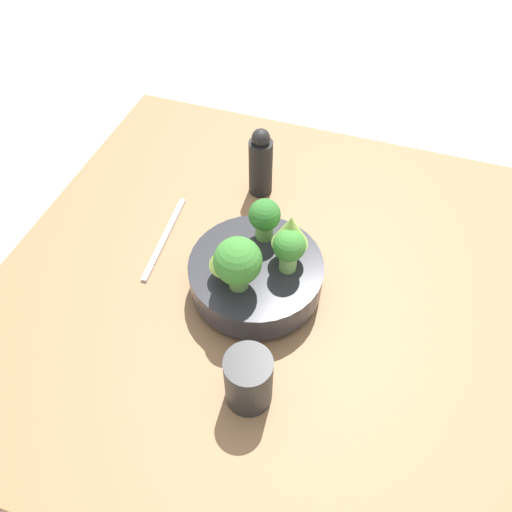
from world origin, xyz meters
name	(u,v)px	position (x,y,z in m)	size (l,w,h in m)	color
ground_plane	(264,294)	(0.00, 0.00, 0.00)	(6.00, 6.00, 0.00)	beige
table	(264,287)	(0.00, 0.00, 0.02)	(0.88, 0.89, 0.04)	olive
bowl	(256,275)	(0.02, -0.01, 0.08)	(0.21, 0.21, 0.07)	#28282D
broccoli_floret_right	(238,262)	(0.07, -0.02, 0.16)	(0.07, 0.07, 0.09)	#609347
broccoli_floret_left	(265,217)	(-0.04, -0.01, 0.15)	(0.05, 0.05, 0.08)	#6BA34C
broccoli_floret_back	(289,248)	(0.01, 0.04, 0.15)	(0.05, 0.05, 0.08)	#7AB256
romanesco_piece_near	(227,253)	(0.05, -0.04, 0.16)	(0.06, 0.06, 0.08)	#609347
romanesco_piece_far	(290,234)	(-0.01, 0.04, 0.16)	(0.06, 0.06, 0.09)	#609347
cup	(249,380)	(0.20, 0.04, 0.09)	(0.07, 0.07, 0.10)	black
pepper_mill	(261,164)	(-0.21, -0.07, 0.11)	(0.04, 0.04, 0.14)	black
fork	(165,238)	(-0.03, -0.20, 0.04)	(0.20, 0.03, 0.01)	silver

